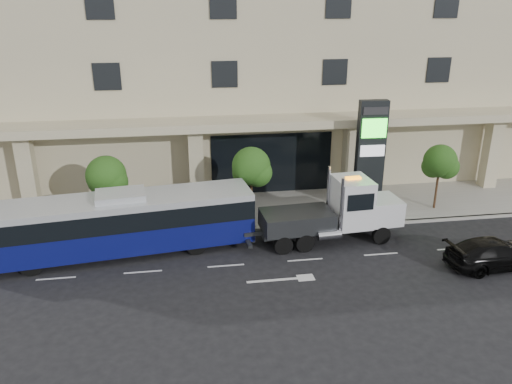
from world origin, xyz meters
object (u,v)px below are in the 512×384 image
(city_bus, at_px, (123,222))
(black_sedan, at_px, (495,253))
(signage_pylon, at_px, (370,156))
(tow_truck, at_px, (338,213))

(city_bus, distance_m, black_sedan, 18.45)
(city_bus, xyz_separation_m, signage_pylon, (14.20, 3.34, 1.87))
(city_bus, xyz_separation_m, tow_truck, (11.20, -0.24, -0.09))
(black_sedan, xyz_separation_m, signage_pylon, (-3.73, 7.57, 2.85))
(city_bus, bearing_deg, signage_pylon, 6.21)
(tow_truck, xyz_separation_m, signage_pylon, (3.00, 3.58, 1.96))
(signage_pylon, bearing_deg, city_bus, -164.89)
(tow_truck, height_order, black_sedan, tow_truck)
(tow_truck, bearing_deg, city_bus, 174.95)
(tow_truck, bearing_deg, black_sedan, -34.43)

